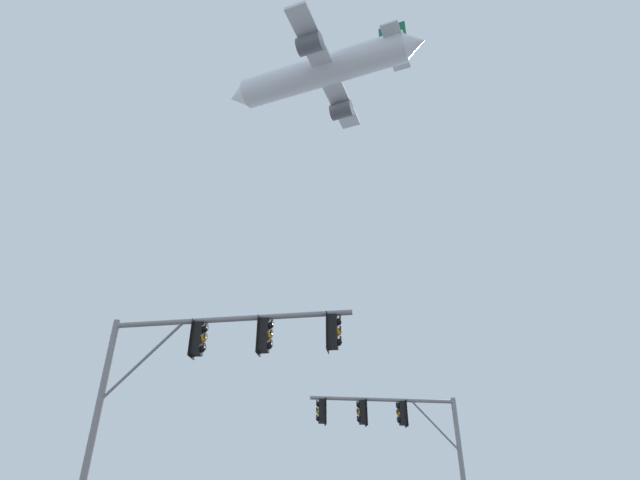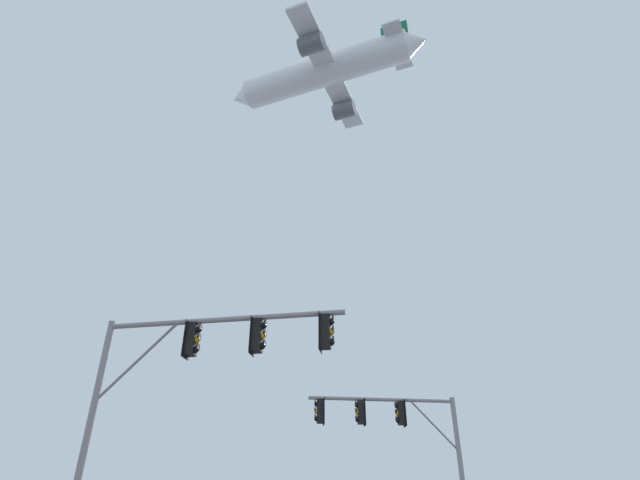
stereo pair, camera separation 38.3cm
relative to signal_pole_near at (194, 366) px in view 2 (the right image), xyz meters
name	(u,v)px [view 2 (the right image)]	position (x,y,z in m)	size (l,w,h in m)	color
signal_pole_near	(194,366)	(0.00, 0.00, 0.00)	(6.88, 0.94, 6.38)	gray
signal_pole_far	(398,430)	(5.95, 8.23, -0.39)	(6.04, 1.30, 5.90)	gray
airplane	(324,72)	(1.87, 30.40, 45.52)	(25.64, 19.81, 7.10)	white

